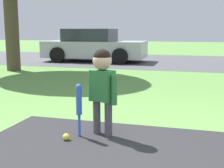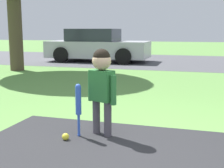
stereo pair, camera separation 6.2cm
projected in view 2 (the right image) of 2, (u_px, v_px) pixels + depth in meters
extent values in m
plane|color=#5B8C42|center=(149.00, 159.00, 2.95)|extent=(60.00, 60.00, 0.00)
cube|color=#4C4C51|center=(193.00, 62.00, 11.88)|extent=(40.00, 6.00, 0.01)
cylinder|color=#4C4751|center=(96.00, 117.00, 3.64)|extent=(0.09, 0.09, 0.41)
cylinder|color=#4C4751|center=(108.00, 119.00, 3.53)|extent=(0.09, 0.09, 0.41)
cube|color=#2D7238|center=(102.00, 86.00, 3.52)|extent=(0.31, 0.24, 0.35)
cylinder|color=#2D7238|center=(91.00, 87.00, 3.63)|extent=(0.07, 0.07, 0.33)
cylinder|color=#2D7238|center=(113.00, 90.00, 3.42)|extent=(0.07, 0.07, 0.33)
sphere|color=#D8AD8C|center=(102.00, 61.00, 3.47)|extent=(0.21, 0.21, 0.21)
sphere|color=black|center=(102.00, 57.00, 3.47)|extent=(0.20, 0.20, 0.20)
sphere|color=blue|center=(79.00, 135.00, 3.57)|extent=(0.04, 0.04, 0.04)
cylinder|color=blue|center=(79.00, 125.00, 3.55)|extent=(0.03, 0.03, 0.26)
cylinder|color=blue|center=(78.00, 101.00, 3.50)|extent=(0.07, 0.07, 0.32)
sphere|color=blue|center=(78.00, 87.00, 3.47)|extent=(0.06, 0.06, 0.06)
sphere|color=yellow|center=(66.00, 137.00, 3.44)|extent=(0.08, 0.08, 0.08)
cube|color=#B7B7BC|center=(98.00, 49.00, 11.99)|extent=(3.87, 1.69, 0.62)
cube|color=#2D333D|center=(94.00, 35.00, 11.95)|extent=(1.87, 1.46, 0.47)
cylinder|color=black|center=(133.00, 53.00, 12.48)|extent=(0.58, 0.19, 0.57)
cylinder|color=black|center=(123.00, 56.00, 10.92)|extent=(0.58, 0.19, 0.57)
cylinder|color=black|center=(78.00, 52.00, 13.12)|extent=(0.58, 0.19, 0.57)
cylinder|color=black|center=(61.00, 55.00, 11.57)|extent=(0.58, 0.19, 0.57)
cylinder|color=#4C3D2D|center=(15.00, 21.00, 9.17)|extent=(0.40, 0.40, 2.93)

